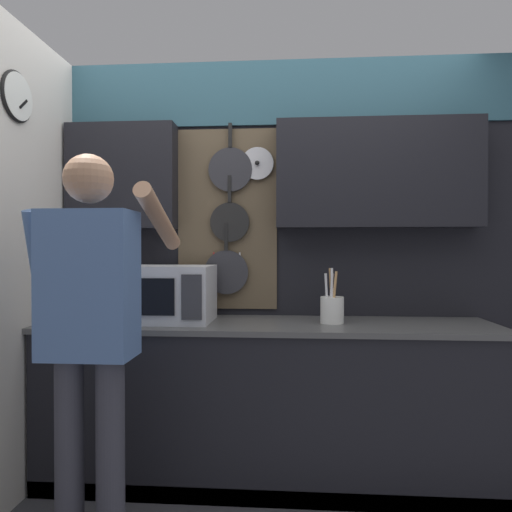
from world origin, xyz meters
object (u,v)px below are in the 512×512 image
(person, at_px, (90,315))
(knife_block, at_px, (88,305))
(utensil_crock, at_px, (332,308))
(microwave, at_px, (169,294))

(person, bearing_deg, knife_block, 115.34)
(utensil_crock, distance_m, person, 1.26)
(knife_block, xyz_separation_m, utensil_crock, (1.39, 0.00, -0.01))
(knife_block, relative_size, person, 0.14)
(knife_block, xyz_separation_m, person, (0.31, -0.65, 0.04))
(person, bearing_deg, microwave, 75.47)
(microwave, distance_m, person, 0.67)
(utensil_crock, xyz_separation_m, person, (-1.08, -0.65, 0.04))
(knife_block, bearing_deg, utensil_crock, 0.00)
(microwave, xyz_separation_m, utensil_crock, (0.92, 0.00, -0.08))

